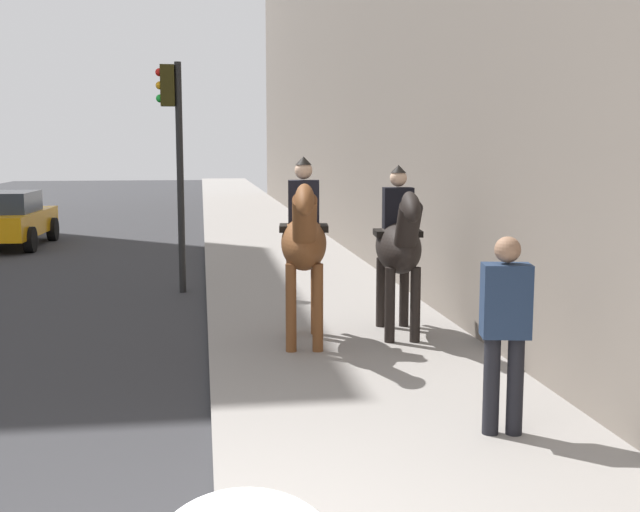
{
  "coord_description": "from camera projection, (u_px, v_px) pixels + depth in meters",
  "views": [
    {
      "loc": [
        -4.31,
        0.05,
        2.55
      ],
      "look_at": [
        4.0,
        -1.19,
        1.4
      ],
      "focal_mm": 44.59,
      "sensor_mm": 36.0,
      "label": 1
    }
  ],
  "objects": [
    {
      "name": "traffic_light_near_curb",
      "position": [
        174.0,
        140.0,
        13.72
      ],
      "size": [
        0.2,
        0.44,
        4.01
      ],
      "color": "black",
      "rests_on": "ground"
    },
    {
      "name": "pedestrian_greeting",
      "position": [
        505.0,
        322.0,
        6.66
      ],
      "size": [
        0.33,
        0.44,
        1.7
      ],
      "rotation": [
        0.0,
        0.0,
        -0.19
      ],
      "color": "black",
      "rests_on": "sidewalk_slab"
    },
    {
      "name": "mounted_horse_far",
      "position": [
        399.0,
        244.0,
        10.21
      ],
      "size": [
        2.15,
        0.7,
        2.21
      ],
      "rotation": [
        0.0,
        0.0,
        3.04
      ],
      "color": "black",
      "rests_on": "sidewalk_slab"
    },
    {
      "name": "mounted_horse_near",
      "position": [
        304.0,
        240.0,
        9.74
      ],
      "size": [
        2.15,
        0.73,
        2.32
      ],
      "rotation": [
        0.0,
        0.0,
        3.03
      ],
      "color": "brown",
      "rests_on": "sidewalk_slab"
    },
    {
      "name": "car_near_lane",
      "position": [
        4.0,
        218.0,
        20.43
      ],
      "size": [
        4.15,
        2.18,
        1.44
      ],
      "rotation": [
        0.0,
        0.0,
        -0.03
      ],
      "color": "orange",
      "rests_on": "ground"
    }
  ]
}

